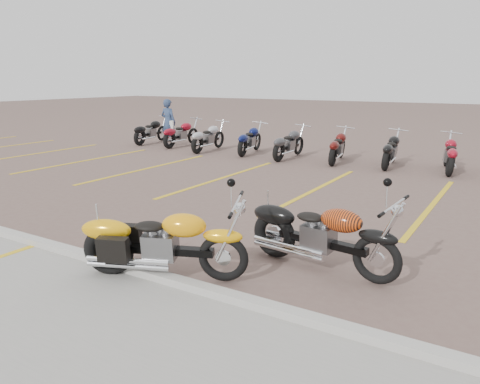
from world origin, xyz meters
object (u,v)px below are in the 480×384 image
Objects in this scene: flame_cruiser at (319,237)px; person_a at (168,122)px; bollard at (172,133)px; yellow_cruiser at (161,245)px.

person_a reaches higher than flame_cruiser.
bollard is at bearing 175.93° from person_a.
person_a is 1.86× the size of bollard.
flame_cruiser is at bearing 17.90° from yellow_cruiser.
yellow_cruiser is at bearing -133.07° from flame_cruiser.
flame_cruiser is 13.42m from person_a.
flame_cruiser reaches higher than yellow_cruiser.
bollard is (-9.93, 8.78, 0.03)m from flame_cruiser.
yellow_cruiser is 0.94× the size of flame_cruiser.
person_a is (-10.13, 8.79, 0.46)m from flame_cruiser.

